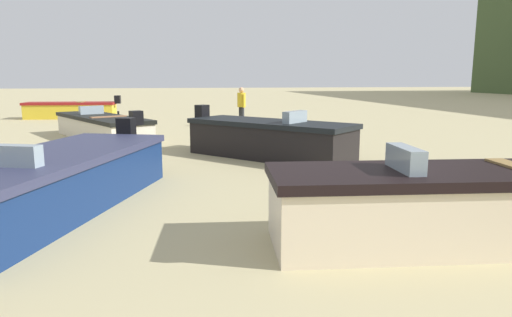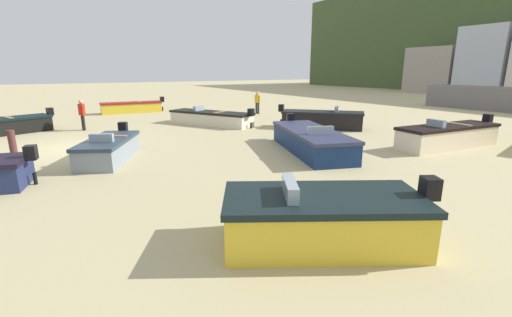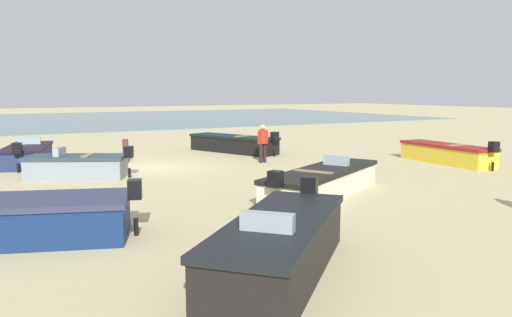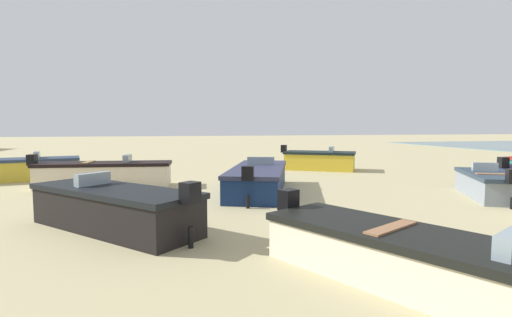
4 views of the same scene
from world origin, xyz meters
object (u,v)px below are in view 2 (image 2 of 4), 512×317
Objects in this scene: boat_yellow_5 at (132,107)px; mooring_post_near_water at (12,144)px; beach_walker_foreground at (257,101)px; boat_grey_0 at (109,149)px; boat_cream_7 at (211,118)px; boat_yellow_6 at (323,219)px; boat_cream_10 at (448,136)px; beach_walker_distant at (82,112)px; boat_navy_3 at (311,141)px; boat_black_4 at (322,120)px.

mooring_post_near_water is at bearing 153.91° from boat_yellow_5.
boat_yellow_5 reaches higher than mooring_post_near_water.
boat_grey_0 is at bearing 111.08° from beach_walker_foreground.
boat_yellow_5 is 0.88× the size of boat_cream_7.
boat_yellow_6 is at bearing -179.82° from boat_yellow_5.
beach_walker_distant is at bearing 50.42° from boat_cream_10.
boat_cream_7 is at bearing 13.59° from boat_yellow_6.
boat_cream_10 is 3.19× the size of beach_walker_distant.
mooring_post_near_water is (-7.42, -15.38, 0.02)m from boat_cream_10.
boat_yellow_6 is 19.64m from beach_walker_foreground.
boat_navy_3 is at bearing 27.80° from beach_walker_distant.
boat_yellow_5 is at bearing 142.26° from beach_walker_distant.
boat_yellow_5 is at bearing -103.07° from boat_black_4.
beach_walker_distant reaches higher than boat_yellow_6.
beach_walker_distant is (-7.54, -0.16, 0.54)m from boat_grey_0.
mooring_post_near_water is 0.62× the size of beach_walker_foreground.
beach_walker_distant reaches higher than boat_cream_7.
beach_walker_foreground is (5.37, 7.81, 0.54)m from boat_yellow_5.
boat_navy_3 is 5.88m from boat_cream_10.
mooring_post_near_water is (-2.43, -2.97, 0.08)m from boat_grey_0.
boat_cream_10 is at bearing -152.06° from boat_yellow_5.
boat_grey_0 is 2.24× the size of beach_walker_foreground.
boat_grey_0 is 14.69m from boat_yellow_5.
boat_yellow_6 is 2.44× the size of beach_walker_distant.
boat_cream_7 is 5.94m from beach_walker_foreground.
boat_yellow_5 is 13.55m from mooring_post_near_water.
boat_grey_0 is at bearing 45.26° from boat_yellow_6.
boat_yellow_6 is (5.87, -4.64, 0.04)m from boat_navy_3.
boat_navy_3 is 3.38× the size of beach_walker_distant.
mooring_post_near_water is 5.84m from beach_walker_distant.
boat_black_4 is (-1.41, 11.23, 0.07)m from boat_grey_0.
beach_walker_foreground is at bearing -115.80° from boat_grey_0.
boat_cream_7 is (8.43, 2.75, -0.02)m from boat_yellow_5.
boat_black_4 is 12.93m from beach_walker_distant.
boat_grey_0 is at bearing -1.58° from boat_navy_3.
boat_yellow_6 is at bearing 135.81° from beach_walker_foreground.
boat_black_4 reaches higher than mooring_post_near_water.
boat_grey_0 is 0.70× the size of boat_cream_10.
mooring_post_near_water is at bearing -7.86° from boat_navy_3.
boat_cream_7 is 10.04m from mooring_post_near_water.
boat_navy_3 is 1.03× the size of boat_cream_7.
boat_yellow_5 is at bearing -77.98° from boat_grey_0.
boat_yellow_6 reaches higher than boat_yellow_5.
mooring_post_near_water is (3.34, -9.46, 0.10)m from boat_cream_7.
boat_cream_10 is 5.19× the size of mooring_post_near_water.
boat_navy_3 reaches higher than boat_yellow_5.
boat_black_4 reaches higher than boat_grey_0.
boat_cream_7 is (-8.43, -0.52, -0.05)m from boat_navy_3.
boat_navy_3 is 1.18× the size of boat_yellow_5.
boat_black_4 is 2.57× the size of beach_walker_foreground.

